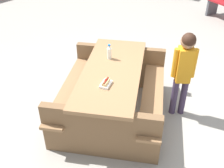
# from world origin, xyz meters

# --- Properties ---
(ground_plane) EXTENTS (30.00, 30.00, 0.00)m
(ground_plane) POSITION_xyz_m (0.00, 0.00, 0.00)
(ground_plane) COLOR gray
(ground_plane) RESTS_ON ground
(picnic_table) EXTENTS (2.06, 1.75, 0.75)m
(picnic_table) POSITION_xyz_m (0.00, 0.00, 0.44)
(picnic_table) COLOR olive
(picnic_table) RESTS_ON ground
(soda_bottle) EXTENTS (0.06, 0.06, 0.22)m
(soda_bottle) POSITION_xyz_m (-0.31, -0.02, 0.85)
(soda_bottle) COLOR silver
(soda_bottle) RESTS_ON picnic_table
(hotdog_tray) EXTENTS (0.21, 0.17, 0.08)m
(hotdog_tray) POSITION_xyz_m (0.35, -0.09, 0.78)
(hotdog_tray) COLOR white
(hotdog_tray) RESTS_ON picnic_table
(child_in_coat) EXTENTS (0.20, 0.31, 1.27)m
(child_in_coat) POSITION_xyz_m (0.02, 0.95, 0.81)
(child_in_coat) COLOR #3F334C
(child_in_coat) RESTS_ON ground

